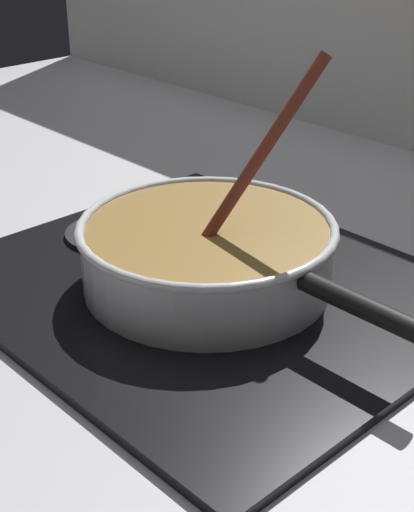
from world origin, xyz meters
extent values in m
cube|color=#B7B7BC|center=(0.00, 0.00, -0.02)|extent=(2.40, 1.60, 0.04)
cube|color=black|center=(-0.02, 0.17, 0.01)|extent=(0.56, 0.48, 0.01)
torus|color=#592D0C|center=(-0.02, 0.17, 0.02)|extent=(0.19, 0.19, 0.01)
cylinder|color=#262628|center=(-0.21, 0.17, 0.01)|extent=(0.12, 0.12, 0.01)
cylinder|color=silver|center=(-0.02, 0.17, 0.05)|extent=(0.29, 0.29, 0.07)
cylinder|color=olive|center=(-0.02, 0.17, 0.05)|extent=(0.28, 0.28, 0.07)
torus|color=silver|center=(-0.02, 0.17, 0.09)|extent=(0.30, 0.30, 0.01)
cylinder|color=black|center=(0.19, 0.17, 0.07)|extent=(0.14, 0.02, 0.02)
cylinder|color=#EDD88C|center=(0.01, 0.26, 0.08)|extent=(0.03, 0.03, 0.01)
cylinder|color=#EDD88C|center=(-0.07, 0.14, 0.08)|extent=(0.03, 0.03, 0.01)
cylinder|color=beige|center=(0.02, 0.15, 0.08)|extent=(0.03, 0.03, 0.01)
cylinder|color=beige|center=(-0.08, 0.26, 0.08)|extent=(0.03, 0.03, 0.01)
cylinder|color=maroon|center=(0.02, 0.21, 0.17)|extent=(0.08, 0.14, 0.21)
cube|color=brown|center=(-0.01, 0.14, 0.07)|extent=(0.04, 0.05, 0.01)
camera|label=1|loc=(0.56, -0.38, 0.45)|focal=54.00mm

